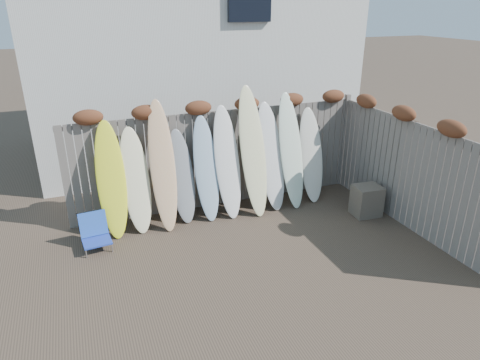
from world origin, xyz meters
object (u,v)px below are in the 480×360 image
object	(u,v)px
surfboard_0	(111,180)
wooden_crate	(367,201)
beach_chair	(95,233)
lattice_panel	(384,161)

from	to	relation	value
surfboard_0	wooden_crate	bearing A→B (deg)	-10.38
beach_chair	wooden_crate	bearing A→B (deg)	-7.52
wooden_crate	surfboard_0	size ratio (longest dim) A/B	0.29
wooden_crate	lattice_panel	world-z (taller)	lattice_panel
lattice_panel	surfboard_0	xyz separation A→B (m)	(-5.28, 0.86, 0.05)
lattice_panel	wooden_crate	bearing A→B (deg)	-159.25
beach_chair	wooden_crate	size ratio (longest dim) A/B	1.01
lattice_panel	surfboard_0	size ratio (longest dim) A/B	0.91
beach_chair	surfboard_0	size ratio (longest dim) A/B	0.29
beach_chair	wooden_crate	xyz separation A→B (m)	(5.14, -0.68, 0.02)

